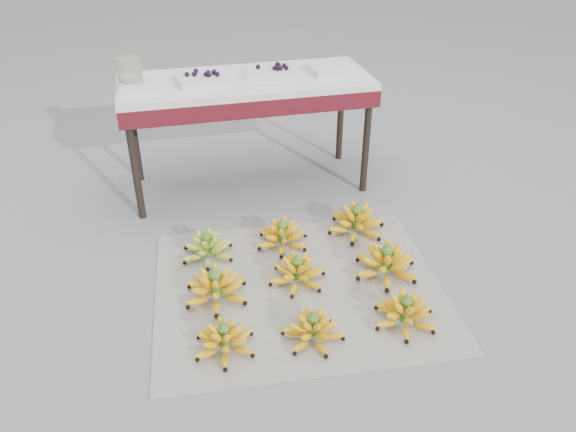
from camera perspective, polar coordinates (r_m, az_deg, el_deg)
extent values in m
plane|color=gray|center=(2.54, 0.54, -6.76)|extent=(60.00, 60.00, 0.00)
cube|color=white|center=(2.50, 1.09, -7.31)|extent=(1.33, 1.14, 0.01)
ellipsoid|color=#FFC500|center=(2.20, -6.45, -12.69)|extent=(0.29, 0.29, 0.07)
ellipsoid|color=#FFC500|center=(2.18, -6.49, -12.10)|extent=(0.20, 0.20, 0.05)
ellipsoid|color=#FFC500|center=(2.16, -6.54, -11.53)|extent=(0.13, 0.13, 0.04)
cylinder|color=#417222|center=(2.18, -6.49, -12.10)|extent=(0.04, 0.04, 0.10)
cone|color=#417222|center=(2.14, -6.60, -10.88)|extent=(0.05, 0.05, 0.04)
ellipsoid|color=#FFC500|center=(2.23, 2.53, -11.74)|extent=(0.31, 0.31, 0.07)
ellipsoid|color=#FFC500|center=(2.21, 2.55, -11.14)|extent=(0.22, 0.22, 0.05)
ellipsoid|color=#FFC500|center=(2.19, 2.57, -10.58)|extent=(0.14, 0.14, 0.04)
cylinder|color=#417222|center=(2.21, 2.55, -11.14)|extent=(0.04, 0.04, 0.10)
cone|color=#417222|center=(2.17, 2.59, -9.93)|extent=(0.05, 0.05, 0.04)
ellipsoid|color=#FFC500|center=(2.35, 11.75, -9.91)|extent=(0.29, 0.29, 0.08)
ellipsoid|color=#FFC500|center=(2.32, 11.84, -9.29)|extent=(0.20, 0.20, 0.06)
ellipsoid|color=#FFC500|center=(2.30, 11.92, -8.70)|extent=(0.13, 0.13, 0.05)
cylinder|color=#417222|center=(2.32, 11.84, -9.29)|extent=(0.04, 0.04, 0.10)
cone|color=#417222|center=(2.28, 12.02, -8.02)|extent=(0.05, 0.05, 0.04)
ellipsoid|color=#FFC500|center=(2.43, -7.29, -7.55)|extent=(0.31, 0.31, 0.08)
ellipsoid|color=#FFC500|center=(2.41, -7.35, -6.88)|extent=(0.22, 0.22, 0.06)
ellipsoid|color=#FFC500|center=(2.39, -7.41, -6.24)|extent=(0.14, 0.14, 0.05)
cylinder|color=#417222|center=(2.41, -7.35, -6.88)|extent=(0.05, 0.05, 0.11)
cone|color=#417222|center=(2.37, -7.47, -5.50)|extent=(0.05, 0.05, 0.04)
ellipsoid|color=#FFC500|center=(2.51, 0.95, -6.04)|extent=(0.34, 0.34, 0.08)
ellipsoid|color=#FFC500|center=(2.49, 0.96, -5.44)|extent=(0.24, 0.24, 0.06)
ellipsoid|color=#FFC500|center=(2.47, 0.96, -4.86)|extent=(0.16, 0.16, 0.05)
cylinder|color=#417222|center=(2.49, 0.96, -5.44)|extent=(0.04, 0.04, 0.10)
cone|color=#417222|center=(2.45, 0.97, -4.20)|extent=(0.05, 0.05, 0.04)
ellipsoid|color=#FFC500|center=(2.59, 9.90, -5.07)|extent=(0.36, 0.36, 0.09)
ellipsoid|color=#FFC500|center=(2.56, 9.98, -4.39)|extent=(0.25, 0.25, 0.06)
ellipsoid|color=#FFC500|center=(2.54, 10.05, -3.74)|extent=(0.16, 0.16, 0.05)
cylinder|color=#417222|center=(2.56, 9.98, -4.39)|extent=(0.05, 0.05, 0.12)
cone|color=#417222|center=(2.52, 10.13, -2.99)|extent=(0.06, 0.06, 0.04)
ellipsoid|color=olive|center=(2.69, -8.16, -3.48)|extent=(0.28, 0.28, 0.07)
ellipsoid|color=olive|center=(2.67, -8.21, -2.90)|extent=(0.20, 0.20, 0.06)
ellipsoid|color=olive|center=(2.65, -8.26, -2.35)|extent=(0.13, 0.13, 0.05)
cylinder|color=#417222|center=(2.67, -8.21, -2.90)|extent=(0.04, 0.04, 0.10)
cone|color=#417222|center=(2.63, -8.32, -1.72)|extent=(0.05, 0.05, 0.04)
ellipsoid|color=#FFC500|center=(2.74, -0.55, -2.31)|extent=(0.28, 0.28, 0.08)
ellipsoid|color=#FFC500|center=(2.73, -0.56, -1.73)|extent=(0.20, 0.20, 0.06)
ellipsoid|color=#FFC500|center=(2.71, -0.56, -1.17)|extent=(0.13, 0.13, 0.05)
cylinder|color=#417222|center=(2.73, -0.56, -1.73)|extent=(0.04, 0.04, 0.10)
cone|color=#417222|center=(2.69, -0.57, -0.54)|extent=(0.05, 0.05, 0.04)
ellipsoid|color=#FFC500|center=(2.86, 6.94, -0.91)|extent=(0.29, 0.29, 0.09)
ellipsoid|color=#FFC500|center=(2.84, 6.99, -0.26)|extent=(0.21, 0.21, 0.06)
ellipsoid|color=#FFC500|center=(2.82, 7.04, 0.35)|extent=(0.14, 0.14, 0.05)
cylinder|color=#417222|center=(2.84, 6.99, -0.26)|extent=(0.05, 0.05, 0.12)
cone|color=#417222|center=(2.80, 7.09, 1.04)|extent=(0.06, 0.06, 0.04)
cylinder|color=black|center=(2.96, -15.30, 4.92)|extent=(0.04, 0.04, 0.61)
cylinder|color=black|center=(3.15, 7.95, 7.46)|extent=(0.04, 0.04, 0.61)
cylinder|color=black|center=(3.37, -15.39, 8.18)|extent=(0.04, 0.04, 0.61)
cylinder|color=black|center=(3.54, 5.38, 10.33)|extent=(0.04, 0.04, 0.61)
cube|color=maroon|center=(3.10, -4.27, 12.38)|extent=(1.34, 0.53, 0.09)
cube|color=silver|center=(3.08, -4.32, 13.47)|extent=(1.34, 0.53, 0.04)
cube|color=silver|center=(3.00, -14.45, 12.80)|extent=(0.24, 0.18, 0.04)
cube|color=silver|center=(3.01, -8.70, 13.53)|extent=(0.29, 0.23, 0.04)
sphere|color=black|center=(2.97, -8.03, 14.04)|extent=(0.02, 0.02, 0.02)
sphere|color=black|center=(3.01, -8.10, 14.23)|extent=(0.02, 0.02, 0.02)
sphere|color=black|center=(2.98, -8.33, 14.08)|extent=(0.02, 0.02, 0.02)
sphere|color=black|center=(2.99, -9.51, 14.05)|extent=(0.02, 0.02, 0.02)
sphere|color=black|center=(3.01, -7.54, 14.29)|extent=(0.02, 0.02, 0.02)
sphere|color=black|center=(3.05, -9.34, 14.37)|extent=(0.02, 0.02, 0.02)
sphere|color=black|center=(2.97, -7.22, 14.10)|extent=(0.02, 0.02, 0.02)
sphere|color=black|center=(3.00, -9.45, 14.10)|extent=(0.02, 0.02, 0.02)
sphere|color=black|center=(3.00, -10.23, 14.00)|extent=(0.02, 0.02, 0.02)
sphere|color=black|center=(2.98, -7.19, 14.14)|extent=(0.02, 0.02, 0.02)
sphere|color=black|center=(3.02, -7.51, 14.34)|extent=(0.02, 0.02, 0.02)
cube|color=silver|center=(3.10, -1.72, 14.40)|extent=(0.29, 0.23, 0.04)
sphere|color=black|center=(3.06, -0.17, 14.83)|extent=(0.02, 0.02, 0.02)
sphere|color=black|center=(3.08, -3.06, 14.90)|extent=(0.02, 0.02, 0.02)
sphere|color=black|center=(3.06, -0.75, 14.80)|extent=(0.02, 0.02, 0.02)
sphere|color=black|center=(3.13, -1.06, 15.19)|extent=(0.02, 0.02, 0.02)
sphere|color=black|center=(3.10, -0.38, 15.06)|extent=(0.02, 0.02, 0.02)
sphere|color=black|center=(3.12, -1.11, 15.13)|extent=(0.02, 0.02, 0.02)
sphere|color=black|center=(3.05, -0.98, 14.75)|extent=(0.02, 0.02, 0.02)
sphere|color=black|center=(3.11, -0.94, 15.08)|extent=(0.02, 0.02, 0.02)
sphere|color=black|center=(3.06, -1.38, 14.80)|extent=(0.02, 0.02, 0.02)
cube|color=silver|center=(3.17, 4.56, 14.68)|extent=(0.27, 0.20, 0.04)
cylinder|color=beige|center=(3.00, -15.78, 13.80)|extent=(0.13, 0.13, 0.15)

